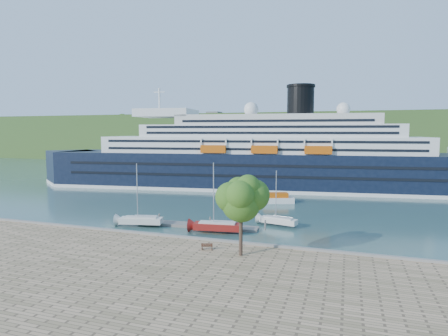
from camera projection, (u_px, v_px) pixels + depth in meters
The scene contains 11 objects.
ground at pixel (170, 243), 51.72m from camera, with size 400.00×400.00×0.00m, color #2E5250.
far_hillside at pixel (301, 138), 187.45m from camera, with size 400.00×50.00×24.00m, color #305421.
quay_coping at pixel (170, 236), 51.42m from camera, with size 220.00×0.50×0.30m, color slate.
cruise_ship at pixel (251, 138), 100.71m from camera, with size 122.72×17.87×27.56m, color black, non-canonical shape.
park_bench at pixel (207, 246), 45.79m from camera, with size 1.45×0.59×0.93m, color #472314, non-canonical shape.
promenade_tree at pixel (241, 212), 43.18m from camera, with size 6.22×6.22×10.30m, color #2B6119, non-canonical shape.
floating_pontoon at pixel (197, 225), 60.63m from camera, with size 20.01×2.45×0.44m, color slate, non-canonical shape.
sailboat_white_near at pixel (141, 197), 60.33m from camera, with size 7.61×2.11×9.83m, color silver, non-canonical shape.
sailboat_red at pixel (217, 200), 56.37m from camera, with size 7.95×2.21×10.27m, color maroon, non-canonical shape.
sailboat_white_far at pixel (279, 200), 60.74m from camera, with size 6.73×1.87×8.70m, color silver, non-canonical shape.
tender_launch at pixel (276, 198), 80.90m from camera, with size 7.85×2.68×2.17m, color #C5520B, non-canonical shape.
Camera 1 is at (22.99, -45.52, 15.43)m, focal length 30.00 mm.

